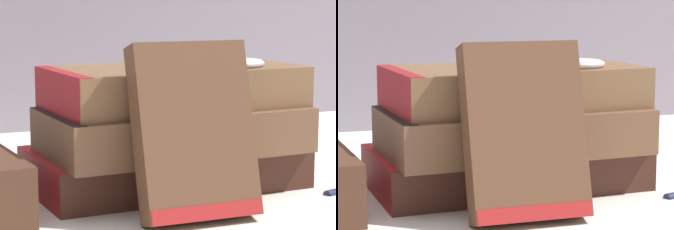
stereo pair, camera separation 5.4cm
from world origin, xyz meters
TOP-DOWN VIEW (x-y plane):
  - ground_plane at (0.00, 0.00)m, footprint 3.00×3.00m
  - book_flat_bottom at (0.00, 0.05)m, footprint 0.25×0.14m
  - book_flat_middle at (0.00, 0.03)m, footprint 0.24×0.13m
  - book_flat_top at (0.01, 0.04)m, footprint 0.23×0.13m
  - book_leaning_front at (-0.01, -0.06)m, footprint 0.09×0.06m
  - pocket_watch at (0.06, 0.02)m, footprint 0.05×0.05m

SIDE VIEW (x-z plane):
  - ground_plane at x=0.00m, z-range 0.00..0.00m
  - book_flat_bottom at x=0.00m, z-range 0.00..0.04m
  - book_flat_middle at x=0.00m, z-range 0.04..0.08m
  - book_leaning_front at x=-0.01m, z-range -0.01..0.14m
  - book_flat_top at x=0.01m, z-range 0.08..0.11m
  - pocket_watch at x=0.06m, z-range 0.11..0.12m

